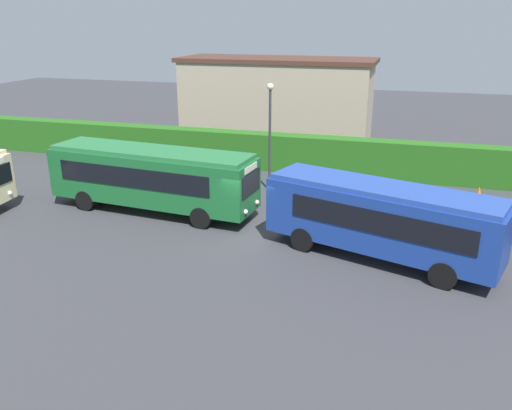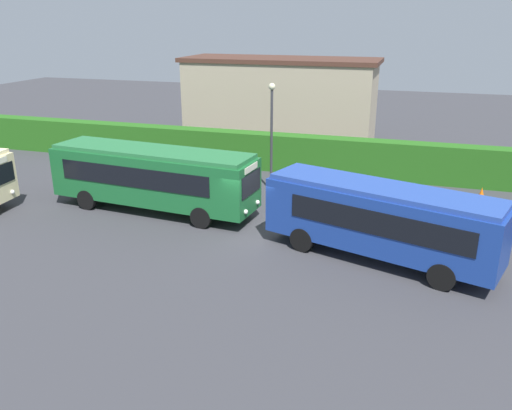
{
  "view_description": "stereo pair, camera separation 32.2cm",
  "coord_description": "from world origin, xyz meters",
  "px_view_note": "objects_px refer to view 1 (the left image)",
  "views": [
    {
      "loc": [
        6.33,
        -20.9,
        9.03
      ],
      "look_at": [
        0.14,
        -0.04,
        1.25
      ],
      "focal_mm": 36.97,
      "sensor_mm": 36.0,
      "label": 1
    },
    {
      "loc": [
        6.64,
        -20.81,
        9.03
      ],
      "look_at": [
        0.14,
        -0.04,
        1.25
      ],
      "focal_mm": 36.97,
      "sensor_mm": 36.0,
      "label": 2
    }
  ],
  "objects_px": {
    "bus_blue": "(381,217)",
    "lamppost": "(270,125)",
    "bus_green": "(152,176)",
    "traffic_cone": "(479,192)"
  },
  "relations": [
    {
      "from": "bus_green",
      "to": "traffic_cone",
      "type": "height_order",
      "value": "bus_green"
    },
    {
      "from": "bus_green",
      "to": "traffic_cone",
      "type": "xyz_separation_m",
      "value": [
        15.55,
        6.77,
        -1.5
      ]
    },
    {
      "from": "bus_blue",
      "to": "lamppost",
      "type": "height_order",
      "value": "lamppost"
    },
    {
      "from": "bus_blue",
      "to": "traffic_cone",
      "type": "distance_m",
      "value": 10.33
    },
    {
      "from": "traffic_cone",
      "to": "bus_green",
      "type": "bearing_deg",
      "value": -156.46
    },
    {
      "from": "bus_green",
      "to": "traffic_cone",
      "type": "relative_size",
      "value": 17.66
    },
    {
      "from": "traffic_cone",
      "to": "lamppost",
      "type": "distance_m",
      "value": 11.62
    },
    {
      "from": "bus_green",
      "to": "bus_blue",
      "type": "height_order",
      "value": "bus_green"
    },
    {
      "from": "traffic_cone",
      "to": "lamppost",
      "type": "bearing_deg",
      "value": -169.64
    },
    {
      "from": "bus_green",
      "to": "lamppost",
      "type": "height_order",
      "value": "lamppost"
    }
  ]
}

